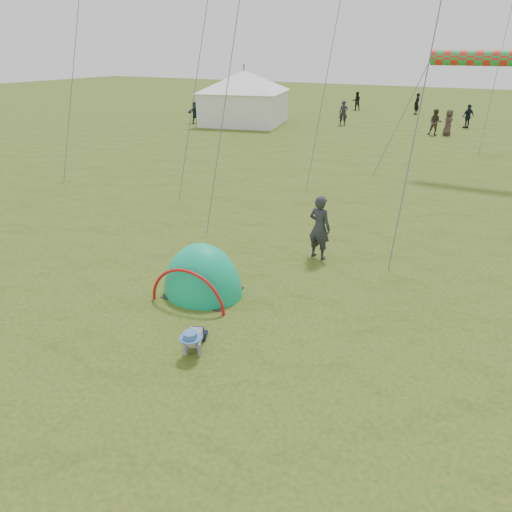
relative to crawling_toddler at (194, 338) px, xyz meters
The scene contains 14 objects.
ground 0.54m from the crawling_toddler, 144.06° to the left, with size 140.00×140.00×0.00m, color #2B4D14.
crawling_toddler is the anchor object (origin of this frame).
popup_tent 2.30m from the crawling_toddler, 120.17° to the left, with size 1.93×1.59×2.49m, color #129867.
standing_adult 5.22m from the crawling_toddler, 84.28° to the left, with size 0.65×0.43×1.78m, color #27282D.
event_marquee 29.00m from the crawling_toddler, 117.81° to the left, with size 5.96×5.96×4.10m, color white, non-canonical shape.
crowd_person_1 38.80m from the crawling_toddler, 102.62° to the left, with size 0.80×0.62×1.64m, color black.
crowd_person_2 32.12m from the crawling_toddler, 122.75° to the left, with size 0.99×0.41×1.68m, color #253647.
crowd_person_4 27.57m from the crawling_toddler, 88.13° to the left, with size 0.81×0.53×1.65m, color #43342D.
crowd_person_6 29.21m from the crawling_toddler, 103.07° to the left, with size 0.64×0.42×1.76m, color #24242E.
crowd_person_7 27.18m from the crawling_toddler, 89.70° to the left, with size 0.81×0.63×1.67m, color #42362D.
crowd_person_8 31.53m from the crawling_toddler, 86.83° to the left, with size 0.97×0.40×1.65m, color black.
crowd_person_11 29.47m from the crawling_toddler, 125.22° to the left, with size 1.47×0.47×1.58m, color #1C2A31.
crowd_person_12 37.60m from the crawling_toddler, 94.54° to the left, with size 0.64×0.42×1.76m, color black.
rainbow_tube_kite 17.78m from the crawling_toddler, 76.75° to the left, with size 0.64×0.64×5.96m, color red.
Camera 1 is at (4.86, -6.07, 5.31)m, focal length 32.00 mm.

